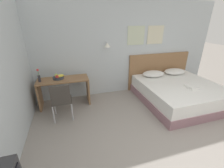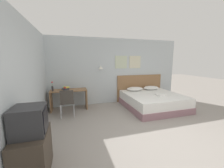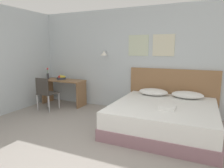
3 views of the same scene
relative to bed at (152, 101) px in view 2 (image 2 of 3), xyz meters
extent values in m
plane|color=gray|center=(-1.23, -1.91, -0.26)|extent=(24.00, 24.00, 0.00)
cube|color=silver|center=(-1.23, 1.11, 1.06)|extent=(5.88, 0.06, 2.65)
cube|color=beige|center=(-0.88, 1.07, 1.44)|extent=(0.52, 0.02, 0.52)
cube|color=beige|center=(-0.25, 1.07, 1.44)|extent=(0.52, 0.02, 0.52)
cylinder|color=#B2B2B7|center=(-1.78, 1.00, 1.29)|extent=(0.02, 0.16, 0.02)
cone|color=white|center=(-1.78, 0.91, 1.24)|extent=(0.17, 0.17, 0.12)
cube|color=silver|center=(-3.80, -1.91, 1.06)|extent=(0.06, 5.99, 2.65)
cube|color=gray|center=(0.00, 0.00, -0.15)|extent=(1.98, 2.04, 0.22)
cube|color=white|center=(0.00, 0.00, 0.11)|extent=(1.94, 2.00, 0.31)
cube|color=#8E6642|center=(0.00, 1.05, 0.31)|extent=(2.10, 0.06, 1.14)
ellipsoid|color=white|center=(-0.38, 0.74, 0.34)|extent=(0.68, 0.47, 0.15)
ellipsoid|color=white|center=(0.38, 0.74, 0.34)|extent=(0.68, 0.47, 0.15)
cube|color=white|center=(0.11, -0.31, 0.30)|extent=(0.28, 0.28, 0.06)
cube|color=#8E6642|center=(-3.01, 0.72, 0.45)|extent=(1.26, 0.51, 0.03)
cube|color=#8E6642|center=(-3.62, 0.72, 0.09)|extent=(0.04, 0.47, 0.70)
cube|color=#8E6642|center=(-2.40, 0.72, 0.09)|extent=(0.04, 0.47, 0.70)
cube|color=#3D3833|center=(-3.06, 0.12, 0.18)|extent=(0.43, 0.43, 0.02)
cube|color=#3D3833|center=(-3.06, -0.08, 0.40)|extent=(0.40, 0.03, 0.42)
cylinder|color=#B7B7BC|center=(-3.26, 0.32, -0.04)|extent=(0.03, 0.03, 0.44)
cylinder|color=#B7B7BC|center=(-2.87, 0.32, -0.04)|extent=(0.03, 0.03, 0.44)
cylinder|color=#B7B7BC|center=(-3.26, -0.07, -0.04)|extent=(0.03, 0.03, 0.44)
cylinder|color=#B7B7BC|center=(-2.87, -0.07, -0.04)|extent=(0.03, 0.03, 0.44)
cylinder|color=#333842|center=(-3.12, 0.76, 0.50)|extent=(0.27, 0.27, 0.05)
ellipsoid|color=yellow|center=(-3.07, 0.74, 0.55)|extent=(0.22, 0.15, 0.08)
sphere|color=#B2C156|center=(-3.16, 0.79, 0.55)|extent=(0.10, 0.10, 0.10)
sphere|color=red|center=(-3.13, 0.71, 0.55)|extent=(0.09, 0.09, 0.09)
cylinder|color=#333338|center=(-3.54, 0.67, 0.55)|extent=(0.06, 0.06, 0.16)
cylinder|color=#3D7538|center=(-3.54, 0.67, 0.70)|extent=(0.01, 0.01, 0.14)
sphere|color=#DB3838|center=(-3.54, 0.67, 0.77)|extent=(0.06, 0.06, 0.06)
cube|color=#3D3328|center=(-3.53, -2.17, 0.08)|extent=(0.45, 0.72, 0.69)
cube|color=#2D2D30|center=(-3.53, -2.17, 0.64)|extent=(0.43, 0.44, 0.42)
cube|color=black|center=(-3.30, -2.17, 0.64)|extent=(0.01, 0.36, 0.33)
camera|label=1|loc=(-2.82, -3.03, 1.85)|focal=24.00mm
camera|label=2|loc=(-2.90, -4.34, 1.51)|focal=22.00mm
camera|label=3|loc=(0.64, -3.91, 1.34)|focal=32.00mm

